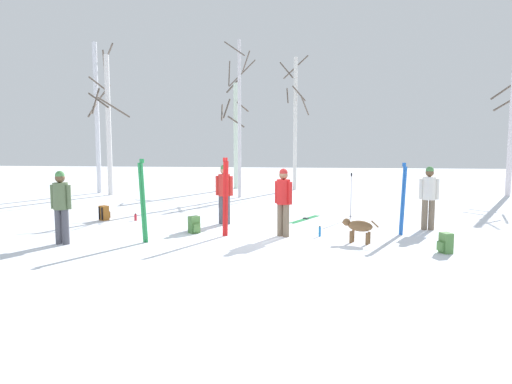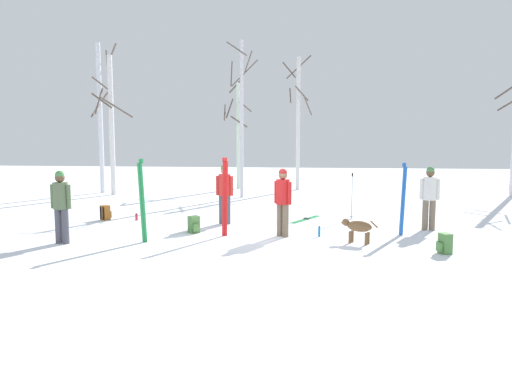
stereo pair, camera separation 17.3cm
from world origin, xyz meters
name	(u,v)px [view 1 (the left image)]	position (x,y,z in m)	size (l,w,h in m)	color
ground_plane	(257,242)	(0.00, 0.00, 0.00)	(60.00, 60.00, 0.00)	white
person_0	(61,202)	(-4.49, -0.70, 0.98)	(0.52, 0.34, 1.72)	#4C4C56
person_1	(283,198)	(0.59, 0.72, 0.98)	(0.44, 0.34, 1.72)	#72604C
person_2	(429,194)	(4.43, 2.00, 0.98)	(0.52, 0.34, 1.72)	#72604C
person_3	(224,190)	(-1.18, 2.31, 0.98)	(0.51, 0.34, 1.72)	#4C4C56
dog	(358,227)	(2.38, 0.12, 0.39)	(0.83, 0.46, 0.57)	brown
ski_pair_planted_0	(226,197)	(-0.86, 0.62, 0.99)	(0.16, 0.04, 1.98)	red
ski_pair_planted_1	(143,201)	(-2.67, -0.32, 0.99)	(0.22, 0.06, 1.98)	green
ski_pair_planted_2	(403,199)	(3.60, 1.18, 0.92)	(0.13, 0.19, 1.85)	blue
ski_pair_lying_0	(305,219)	(1.14, 3.33, 0.01)	(0.92, 1.55, 0.05)	green
ski_poles_0	(351,194)	(2.53, 3.62, 0.75)	(0.07, 0.21, 1.41)	#B2B2BC
backpack_0	(194,225)	(-1.74, 0.91, 0.21)	(0.34, 0.34, 0.44)	#4C7F3F
backpack_1	(446,243)	(4.14, -0.68, 0.21)	(0.33, 0.31, 0.44)	#4C7F3F
backpack_2	(104,213)	(-4.91, 2.58, 0.21)	(0.33, 0.34, 0.44)	#99591E
water_bottle_0	(320,231)	(1.50, 0.81, 0.13)	(0.06, 0.06, 0.27)	#1E72BF
water_bottle_1	(136,217)	(-3.94, 2.60, 0.10)	(0.08, 0.08, 0.21)	red
birch_tree_0	(98,115)	(-8.20, 9.67, 3.52)	(1.33, 1.50, 6.71)	silver
birch_tree_1	(108,124)	(-7.41, 8.90, 3.11)	(1.82, 1.55, 6.03)	white
birch_tree_2	(235,133)	(-2.33, 12.20, 2.75)	(1.43, 1.37, 5.45)	silver
birch_tree_3	(239,115)	(-1.62, 8.66, 3.43)	(1.20, 1.22, 6.47)	silver
birch_tree_4	(295,120)	(0.61, 11.92, 3.35)	(1.45, 1.40, 6.47)	silver
birch_tree_5	(512,121)	(9.82, 10.27, 3.21)	(1.42, 1.41, 6.24)	silver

